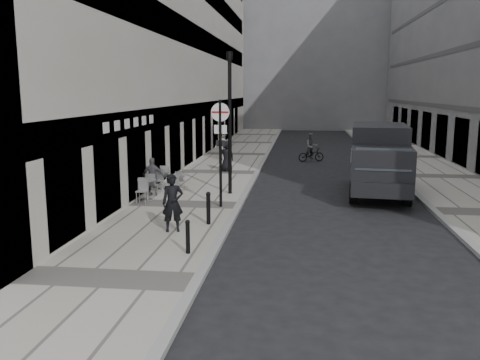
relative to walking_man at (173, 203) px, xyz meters
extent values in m
plane|color=black|center=(1.50, -6.65, -0.99)|extent=(120.00, 120.00, 0.00)
cube|color=#ABA59B|center=(-0.50, 11.35, -0.93)|extent=(4.00, 60.00, 0.12)
cube|color=#ABA59B|center=(10.50, 11.35, -0.93)|extent=(4.00, 60.00, 0.12)
cube|color=beige|center=(-4.50, 17.85, 8.01)|extent=(4.00, 45.00, 18.00)
cube|color=gray|center=(3.00, 49.35, 10.01)|extent=(24.00, 16.00, 22.00)
imported|color=black|center=(0.00, 0.00, 0.00)|extent=(0.73, 0.59, 1.73)
cylinder|color=black|center=(0.90, 3.41, 1.06)|extent=(0.10, 0.10, 3.85)
cylinder|color=white|center=(0.90, 3.41, 2.54)|extent=(0.66, 0.09, 0.66)
cube|color=#B21414|center=(0.90, 3.39, 2.54)|extent=(0.60, 0.06, 0.07)
cube|color=white|center=(0.90, 3.44, 1.94)|extent=(0.46, 0.06, 0.31)
cylinder|color=black|center=(0.90, 5.83, 1.86)|extent=(0.15, 0.15, 5.46)
cylinder|color=black|center=(0.90, 5.83, 4.64)|extent=(0.25, 0.25, 0.32)
cylinder|color=black|center=(0.90, -2.00, -0.45)|extent=(0.11, 0.11, 0.83)
cylinder|color=black|center=(0.90, 0.94, -0.38)|extent=(0.13, 0.13, 0.96)
cylinder|color=black|center=(5.79, 5.06, -0.54)|extent=(0.40, 0.92, 0.89)
cylinder|color=black|center=(7.75, 4.86, -0.54)|extent=(0.40, 0.92, 0.89)
cylinder|color=black|center=(6.19, 8.84, -0.54)|extent=(0.40, 0.92, 0.89)
cylinder|color=black|center=(8.14, 8.63, -0.54)|extent=(0.40, 0.92, 0.89)
cube|color=black|center=(7.07, 7.85, 0.75)|extent=(2.64, 4.23, 2.23)
cube|color=black|center=(6.76, 4.85, 0.41)|extent=(2.43, 2.23, 1.56)
cube|color=#1E2328|center=(6.67, 4.01, 0.86)|extent=(1.99, 0.59, 0.83)
imported|color=black|center=(4.37, 16.71, -0.56)|extent=(1.70, 1.07, 0.84)
imported|color=slate|center=(4.37, 16.71, -0.05)|extent=(0.93, 0.83, 1.59)
imported|color=#515156|center=(-2.10, 5.02, -0.10)|extent=(0.92, 0.44, 1.53)
imported|color=#A69F99|center=(-0.97, 15.92, 0.06)|extent=(1.38, 1.14, 1.85)
imported|color=black|center=(-0.09, 11.57, -0.07)|extent=(0.92, 0.78, 1.59)
cylinder|color=silver|center=(-2.10, 6.34, -0.85)|extent=(0.46, 0.46, 0.03)
cylinder|color=silver|center=(-2.10, 6.34, -0.47)|extent=(0.06, 0.06, 0.78)
cylinder|color=silver|center=(-2.10, 6.34, -0.08)|extent=(0.73, 0.73, 0.03)
cylinder|color=silver|center=(-2.10, 4.21, -0.85)|extent=(0.46, 0.46, 0.03)
cylinder|color=silver|center=(-2.10, 4.21, -0.47)|extent=(0.06, 0.06, 0.77)
cylinder|color=silver|center=(-2.10, 4.21, -0.08)|extent=(0.73, 0.73, 0.03)
cylinder|color=#AAAAAC|center=(-1.30, 5.77, -0.85)|extent=(0.40, 0.40, 0.03)
cylinder|color=#AAAAAC|center=(-1.30, 5.77, -0.52)|extent=(0.05, 0.05, 0.67)
cylinder|color=#AAAAAC|center=(-1.30, 5.77, -0.19)|extent=(0.63, 0.63, 0.03)
camera|label=1|loc=(3.75, -14.37, 3.29)|focal=38.00mm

